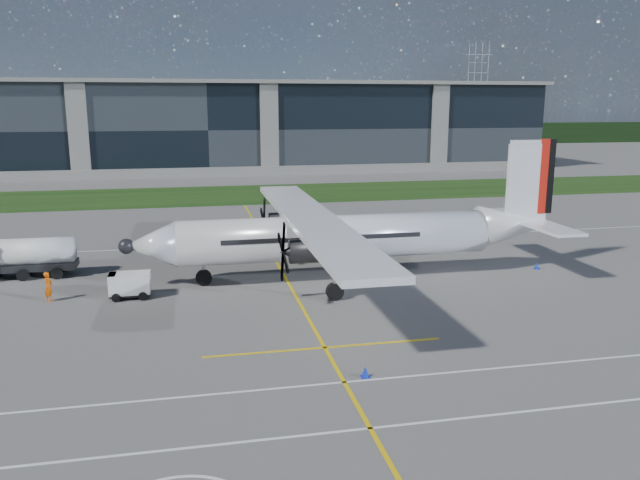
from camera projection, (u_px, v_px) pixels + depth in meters
name	position (u px, v px, depth m)	size (l,w,h in m)	color
ground	(219.00, 205.00, 74.22)	(400.00, 400.00, 0.00)	#605D5B
grass_strip	(216.00, 195.00, 81.86)	(400.00, 18.00, 0.04)	#14350E
terminal_building	(206.00, 128.00, 110.85)	(120.00, 20.00, 15.00)	black
tree_line	(201.00, 136.00, 169.18)	(400.00, 6.00, 6.00)	black
pylon_east	(477.00, 93.00, 193.10)	(9.00, 4.60, 30.00)	gray
yellow_taxiway_centerline	(279.00, 267.00, 46.13)	(0.20, 70.00, 0.01)	yellow
white_lane_line	(291.00, 437.00, 22.59)	(90.00, 0.15, 0.01)	white
turboprop_aircraft	(351.00, 211.00, 42.35)	(30.07, 31.18, 9.35)	white
fuel_tanker_truck	(16.00, 258.00, 43.04)	(7.24, 2.35, 2.72)	white
baggage_tug	(130.00, 285.00, 38.62)	(2.62, 1.57, 1.57)	white
ground_crew_person	(48.00, 285.00, 37.86)	(0.86, 0.61, 2.11)	#F25907
safety_cone_nose_stbd	(141.00, 277.00, 42.43)	(0.36, 0.36, 0.50)	#0B23BB
safety_cone_stbdwing	(286.00, 232.00, 57.49)	(0.36, 0.36, 0.50)	#0B23BB
safety_cone_portwing	(365.00, 372.00, 27.48)	(0.36, 0.36, 0.50)	#0B23BB
safety_cone_tail	(537.00, 266.00, 45.44)	(0.36, 0.36, 0.50)	#0B23BB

